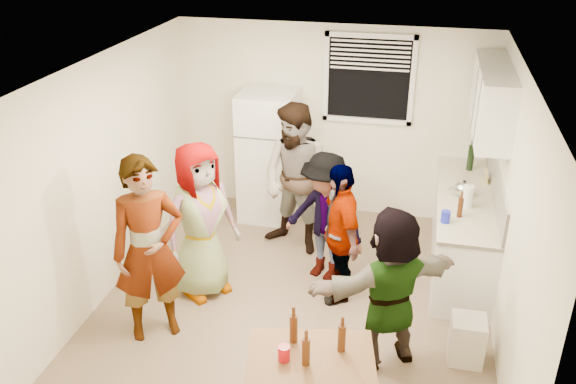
% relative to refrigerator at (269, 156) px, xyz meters
% --- Properties ---
extents(room, '(4.00, 4.50, 2.50)m').
position_rel_refrigerator_xyz_m(room, '(0.75, -1.88, -0.85)').
color(room, white).
rests_on(room, ground).
extents(window, '(1.12, 0.10, 1.06)m').
position_rel_refrigerator_xyz_m(window, '(1.20, 0.33, 1.00)').
color(window, white).
rests_on(window, room).
extents(refrigerator, '(0.70, 0.70, 1.70)m').
position_rel_refrigerator_xyz_m(refrigerator, '(0.00, 0.00, 0.00)').
color(refrigerator, white).
rests_on(refrigerator, ground).
extents(counter_lower, '(0.60, 2.20, 0.86)m').
position_rel_refrigerator_xyz_m(counter_lower, '(2.45, -0.73, -0.42)').
color(counter_lower, white).
rests_on(counter_lower, ground).
extents(countertop, '(0.64, 2.22, 0.04)m').
position_rel_refrigerator_xyz_m(countertop, '(2.45, -0.73, 0.03)').
color(countertop, beige).
rests_on(countertop, counter_lower).
extents(backsplash, '(0.03, 2.20, 0.36)m').
position_rel_refrigerator_xyz_m(backsplash, '(2.74, -0.73, 0.23)').
color(backsplash, beige).
rests_on(backsplash, countertop).
extents(upper_cabinets, '(0.34, 1.60, 0.70)m').
position_rel_refrigerator_xyz_m(upper_cabinets, '(2.58, -0.53, 1.10)').
color(upper_cabinets, white).
rests_on(upper_cabinets, room).
extents(kettle, '(0.27, 0.24, 0.20)m').
position_rel_refrigerator_xyz_m(kettle, '(2.40, -0.76, 0.05)').
color(kettle, silver).
rests_on(kettle, countertop).
extents(paper_towel, '(0.11, 0.11, 0.25)m').
position_rel_refrigerator_xyz_m(paper_towel, '(2.43, -1.02, 0.05)').
color(paper_towel, white).
rests_on(paper_towel, countertop).
extents(wine_bottle, '(0.08, 0.08, 0.31)m').
position_rel_refrigerator_xyz_m(wine_bottle, '(2.50, 0.00, 0.05)').
color(wine_bottle, black).
rests_on(wine_bottle, countertop).
extents(beer_bottle_counter, '(0.05, 0.05, 0.21)m').
position_rel_refrigerator_xyz_m(beer_bottle_counter, '(2.35, -1.26, 0.05)').
color(beer_bottle_counter, '#47230C').
rests_on(beer_bottle_counter, countertop).
extents(blue_cup, '(0.09, 0.09, 0.12)m').
position_rel_refrigerator_xyz_m(blue_cup, '(2.21, -1.42, 0.05)').
color(blue_cup, '#1B25C8').
rests_on(blue_cup, countertop).
extents(picture_frame, '(0.02, 0.17, 0.14)m').
position_rel_refrigerator_xyz_m(picture_frame, '(2.67, -0.32, 0.12)').
color(picture_frame, gold).
rests_on(picture_frame, countertop).
extents(trash_bin, '(0.31, 0.31, 0.45)m').
position_rel_refrigerator_xyz_m(trash_bin, '(2.47, -2.38, -0.60)').
color(trash_bin, beige).
rests_on(trash_bin, ground).
extents(beer_bottle_table, '(0.06, 0.06, 0.24)m').
position_rel_refrigerator_xyz_m(beer_bottle_table, '(1.08, -3.43, -0.05)').
color(beer_bottle_table, '#47230C').
rests_on(beer_bottle_table, serving_table).
extents(red_cup, '(0.09, 0.09, 0.12)m').
position_rel_refrigerator_xyz_m(red_cup, '(1.05, -3.65, -0.05)').
color(red_cup, red).
rests_on(red_cup, serving_table).
extents(guest_grey, '(1.86, 1.71, 0.54)m').
position_rel_refrigerator_xyz_m(guest_grey, '(-0.25, -1.86, -0.85)').
color(guest_grey, '#959595').
rests_on(guest_grey, ground).
extents(guest_stripe, '(1.59, 1.92, 0.44)m').
position_rel_refrigerator_xyz_m(guest_stripe, '(-0.47, -2.63, -0.85)').
color(guest_stripe, '#141933').
rests_on(guest_stripe, ground).
extents(guest_back_left, '(1.49, 2.02, 0.69)m').
position_rel_refrigerator_xyz_m(guest_back_left, '(0.54, -0.77, -0.85)').
color(guest_back_left, brown).
rests_on(guest_back_left, ground).
extents(guest_back_right, '(1.46, 1.74, 0.55)m').
position_rel_refrigerator_xyz_m(guest_back_right, '(0.96, -1.30, -0.85)').
color(guest_back_right, '#3B3B3F').
rests_on(guest_back_right, ground).
extents(guest_black, '(1.77, 1.49, 0.37)m').
position_rel_refrigerator_xyz_m(guest_black, '(1.17, -1.64, -0.85)').
color(guest_black, black).
rests_on(guest_black, ground).
extents(guest_orange, '(2.06, 2.09, 0.46)m').
position_rel_refrigerator_xyz_m(guest_orange, '(1.75, -2.54, -0.85)').
color(guest_orange, '#DF6940').
rests_on(guest_orange, ground).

